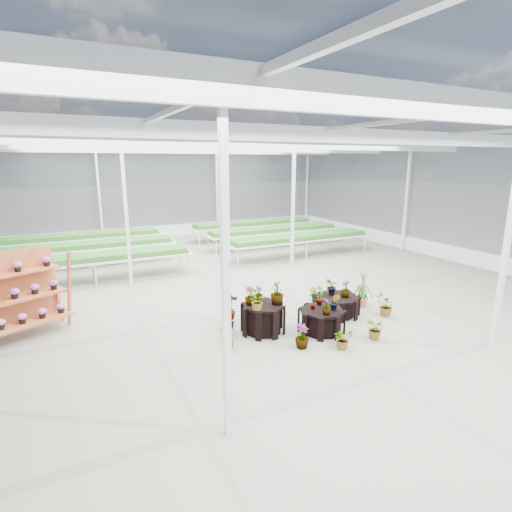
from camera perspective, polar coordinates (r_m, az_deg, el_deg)
name	(u,v)px	position (r m, az deg, el deg)	size (l,w,h in m)	color
ground_plane	(274,310)	(10.68, 2.66, -7.74)	(24.00, 24.00, 0.00)	gray
greenhouse_shell	(275,226)	(10.09, 2.79, 4.27)	(18.00, 24.00, 4.50)	white
steel_frame	(275,226)	(10.09, 2.79, 4.27)	(18.00, 24.00, 4.50)	silver
nursery_benches	(191,245)	(16.96, -9.28, 1.53)	(16.00, 7.00, 0.84)	silver
plinth_tall	(263,318)	(9.25, 1.00, -8.90)	(0.99, 0.99, 0.67)	black
plinth_mid	(321,321)	(9.39, 9.32, -9.14)	(1.04, 1.04, 0.55)	black
plinth_low	(337,306)	(10.49, 11.53, -6.95)	(1.11, 1.11, 0.50)	black
shelf_rack	(24,294)	(10.36, -30.18, -4.77)	(1.78, 0.94, 1.88)	#9E4A26
nursery_plants	(315,304)	(9.74, 8.46, -6.86)	(4.64, 2.96, 1.31)	#265F1F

